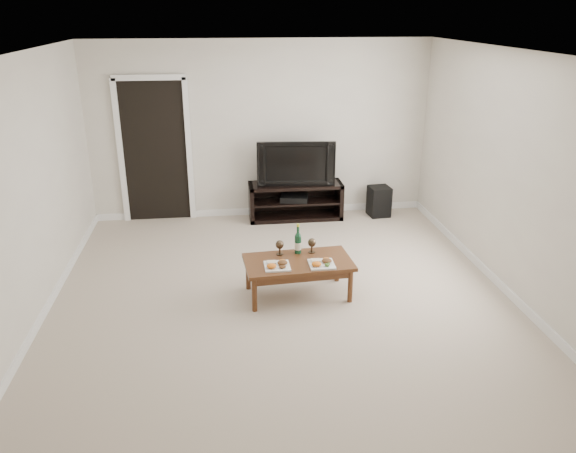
{
  "coord_description": "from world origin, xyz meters",
  "views": [
    {
      "loc": [
        -0.61,
        -5.44,
        2.99
      ],
      "look_at": [
        0.11,
        0.37,
        0.7
      ],
      "focal_mm": 35.0,
      "sensor_mm": 36.0,
      "label": 1
    }
  ],
  "objects_px": {
    "media_console": "(296,201)",
    "coffee_table": "(298,278)",
    "television": "(296,162)",
    "subwoofer": "(379,201)"
  },
  "relations": [
    {
      "from": "media_console",
      "to": "coffee_table",
      "type": "bearing_deg",
      "value": -97.1
    },
    {
      "from": "media_console",
      "to": "coffee_table",
      "type": "height_order",
      "value": "media_console"
    },
    {
      "from": "media_console",
      "to": "coffee_table",
      "type": "relative_size",
      "value": 1.2
    },
    {
      "from": "television",
      "to": "subwoofer",
      "type": "relative_size",
      "value": 2.5
    },
    {
      "from": "media_console",
      "to": "television",
      "type": "xyz_separation_m",
      "value": [
        0.0,
        0.0,
        0.6
      ]
    },
    {
      "from": "media_console",
      "to": "subwoofer",
      "type": "xyz_separation_m",
      "value": [
        1.29,
        -0.03,
        -0.05
      ]
    },
    {
      "from": "television",
      "to": "subwoofer",
      "type": "distance_m",
      "value": 1.44
    },
    {
      "from": "subwoofer",
      "to": "coffee_table",
      "type": "height_order",
      "value": "subwoofer"
    },
    {
      "from": "television",
      "to": "media_console",
      "type": "bearing_deg",
      "value": -175.28
    },
    {
      "from": "subwoofer",
      "to": "coffee_table",
      "type": "bearing_deg",
      "value": -128.93
    }
  ]
}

